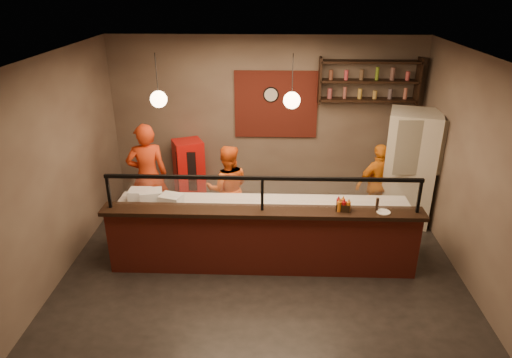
{
  "coord_description": "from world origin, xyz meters",
  "views": [
    {
      "loc": [
        0.12,
        -6.16,
        4.13
      ],
      "look_at": [
        -0.11,
        0.3,
        1.28
      ],
      "focal_mm": 32.0,
      "sensor_mm": 36.0,
      "label": 1
    }
  ],
  "objects_px": {
    "cook_left": "(148,176)",
    "red_cooler": "(189,171)",
    "wall_clock": "(271,95)",
    "pizza_dough": "(324,207)",
    "pepper_mill": "(377,205)",
    "condiment_caddy": "(343,207)",
    "cook_mid": "(228,189)",
    "cook_right": "(378,184)",
    "fridge": "(409,168)"
  },
  "relations": [
    {
      "from": "condiment_caddy",
      "to": "wall_clock",
      "type": "bearing_deg",
      "value": 111.41
    },
    {
      "from": "wall_clock",
      "to": "cook_left",
      "type": "height_order",
      "value": "wall_clock"
    },
    {
      "from": "cook_mid",
      "to": "pepper_mill",
      "type": "bearing_deg",
      "value": 143.68
    },
    {
      "from": "cook_left",
      "to": "red_cooler",
      "type": "height_order",
      "value": "cook_left"
    },
    {
      "from": "red_cooler",
      "to": "cook_left",
      "type": "bearing_deg",
      "value": -142.0
    },
    {
      "from": "pizza_dough",
      "to": "wall_clock",
      "type": "bearing_deg",
      "value": 110.06
    },
    {
      "from": "wall_clock",
      "to": "cook_right",
      "type": "xyz_separation_m",
      "value": [
        1.95,
        -1.11,
        -1.35
      ]
    },
    {
      "from": "condiment_caddy",
      "to": "pepper_mill",
      "type": "height_order",
      "value": "pepper_mill"
    },
    {
      "from": "cook_right",
      "to": "cook_left",
      "type": "bearing_deg",
      "value": -15.97
    },
    {
      "from": "cook_left",
      "to": "red_cooler",
      "type": "xyz_separation_m",
      "value": [
        0.54,
        1.02,
        -0.32
      ]
    },
    {
      "from": "wall_clock",
      "to": "pepper_mill",
      "type": "bearing_deg",
      "value": -60.43
    },
    {
      "from": "fridge",
      "to": "pizza_dough",
      "type": "distance_m",
      "value": 2.14
    },
    {
      "from": "cook_left",
      "to": "red_cooler",
      "type": "relative_size",
      "value": 1.52
    },
    {
      "from": "cook_left",
      "to": "pepper_mill",
      "type": "relative_size",
      "value": 9.54
    },
    {
      "from": "cook_left",
      "to": "condiment_caddy",
      "type": "relative_size",
      "value": 9.61
    },
    {
      "from": "red_cooler",
      "to": "pizza_dough",
      "type": "bearing_deg",
      "value": -63.41
    },
    {
      "from": "fridge",
      "to": "red_cooler",
      "type": "relative_size",
      "value": 1.64
    },
    {
      "from": "cook_right",
      "to": "red_cooler",
      "type": "xyz_separation_m",
      "value": [
        -3.56,
        0.8,
        -0.12
      ]
    },
    {
      "from": "fridge",
      "to": "condiment_caddy",
      "type": "bearing_deg",
      "value": -113.49
    },
    {
      "from": "condiment_caddy",
      "to": "cook_right",
      "type": "bearing_deg",
      "value": 61.45
    },
    {
      "from": "pepper_mill",
      "to": "condiment_caddy",
      "type": "bearing_deg",
      "value": 179.32
    },
    {
      "from": "fridge",
      "to": "condiment_caddy",
      "type": "relative_size",
      "value": 10.37
    },
    {
      "from": "cook_right",
      "to": "fridge",
      "type": "height_order",
      "value": "fridge"
    },
    {
      "from": "cook_mid",
      "to": "cook_left",
      "type": "bearing_deg",
      "value": -12.56
    },
    {
      "from": "cook_right",
      "to": "red_cooler",
      "type": "height_order",
      "value": "cook_right"
    },
    {
      "from": "cook_mid",
      "to": "condiment_caddy",
      "type": "distance_m",
      "value": 2.22
    },
    {
      "from": "cook_mid",
      "to": "red_cooler",
      "type": "height_order",
      "value": "cook_mid"
    },
    {
      "from": "cook_mid",
      "to": "pizza_dough",
      "type": "relative_size",
      "value": 3.37
    },
    {
      "from": "red_cooler",
      "to": "pizza_dough",
      "type": "relative_size",
      "value": 2.69
    },
    {
      "from": "red_cooler",
      "to": "wall_clock",
      "type": "bearing_deg",
      "value": -13.08
    },
    {
      "from": "wall_clock",
      "to": "pizza_dough",
      "type": "distance_m",
      "value": 2.75
    },
    {
      "from": "pizza_dough",
      "to": "fridge",
      "type": "bearing_deg",
      "value": 39.4
    },
    {
      "from": "cook_left",
      "to": "pizza_dough",
      "type": "xyz_separation_m",
      "value": [
        3.0,
        -1.0,
        -0.04
      ]
    },
    {
      "from": "cook_mid",
      "to": "fridge",
      "type": "height_order",
      "value": "fridge"
    },
    {
      "from": "fridge",
      "to": "pizza_dough",
      "type": "relative_size",
      "value": 4.4
    },
    {
      "from": "fridge",
      "to": "pizza_dough",
      "type": "xyz_separation_m",
      "value": [
        -1.65,
        -1.35,
        -0.12
      ]
    },
    {
      "from": "wall_clock",
      "to": "fridge",
      "type": "relative_size",
      "value": 0.15
    },
    {
      "from": "cook_right",
      "to": "pizza_dough",
      "type": "height_order",
      "value": "cook_right"
    },
    {
      "from": "pizza_dough",
      "to": "condiment_caddy",
      "type": "distance_m",
      "value": 0.5
    },
    {
      "from": "cook_left",
      "to": "red_cooler",
      "type": "bearing_deg",
      "value": -135.15
    },
    {
      "from": "cook_mid",
      "to": "pepper_mill",
      "type": "xyz_separation_m",
      "value": [
        2.28,
        -1.27,
        0.37
      ]
    },
    {
      "from": "pizza_dough",
      "to": "cook_mid",
      "type": "bearing_deg",
      "value": 151.26
    },
    {
      "from": "cook_left",
      "to": "condiment_caddy",
      "type": "bearing_deg",
      "value": 139.42
    },
    {
      "from": "condiment_caddy",
      "to": "cook_left",
      "type": "bearing_deg",
      "value": 156.56
    },
    {
      "from": "wall_clock",
      "to": "cook_mid",
      "type": "xyz_separation_m",
      "value": [
        -0.73,
        -1.46,
        -1.31
      ]
    },
    {
      "from": "cook_left",
      "to": "pepper_mill",
      "type": "distance_m",
      "value": 3.96
    },
    {
      "from": "condiment_caddy",
      "to": "cook_mid",
      "type": "bearing_deg",
      "value": 144.9
    },
    {
      "from": "cook_mid",
      "to": "condiment_caddy",
      "type": "bearing_deg",
      "value": 137.69
    },
    {
      "from": "wall_clock",
      "to": "cook_mid",
      "type": "bearing_deg",
      "value": -116.4
    },
    {
      "from": "cook_right",
      "to": "pizza_dough",
      "type": "bearing_deg",
      "value": 28.92
    }
  ]
}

